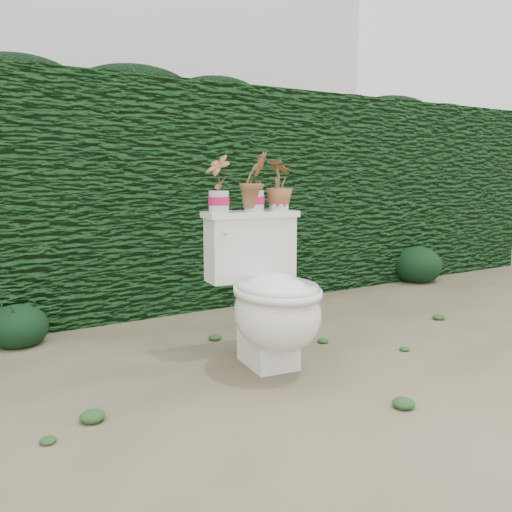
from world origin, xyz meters
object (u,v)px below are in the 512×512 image
toilet (270,298)px  potted_plant_right (279,186)px  potted_plant_left (219,185)px  potted_plant_center (254,183)px

toilet → potted_plant_right: potted_plant_right is taller
potted_plant_left → potted_plant_center: bearing=70.1°
potted_plant_left → potted_plant_right: bearing=70.1°
toilet → potted_plant_center: 0.62m
toilet → potted_plant_left: size_ratio=2.77×
toilet → potted_plant_right: (0.20, 0.22, 0.55)m
potted_plant_left → potted_plant_center: size_ratio=0.94×
toilet → potted_plant_left: potted_plant_left is taller
toilet → potted_plant_center: (0.05, 0.23, 0.57)m
toilet → potted_plant_left: bearing=126.5°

